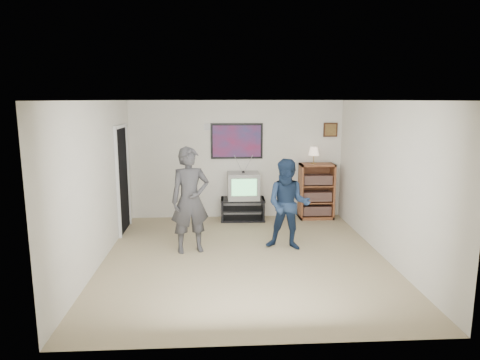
{
  "coord_description": "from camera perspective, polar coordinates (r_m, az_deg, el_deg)",
  "views": [
    {
      "loc": [
        -0.45,
        -6.53,
        2.51
      ],
      "look_at": [
        -0.03,
        0.69,
        1.15
      ],
      "focal_mm": 32.0,
      "sensor_mm": 36.0,
      "label": 1
    }
  ],
  "objects": [
    {
      "name": "poster",
      "position": [
        9.06,
        -0.44,
        5.21
      ],
      "size": [
        1.1,
        0.03,
        0.75
      ],
      "primitive_type": "cube",
      "color": "black",
      "rests_on": "room_shell"
    },
    {
      "name": "small_picture",
      "position": [
        9.36,
        11.97,
        6.57
      ],
      "size": [
        0.3,
        0.03,
        0.3
      ],
      "primitive_type": "cube",
      "color": "black",
      "rests_on": "room_shell"
    },
    {
      "name": "table_lamp",
      "position": [
        9.12,
        9.8,
        3.25
      ],
      "size": [
        0.22,
        0.22,
        0.35
      ],
      "primitive_type": null,
      "color": "beige",
      "rests_on": "bookshelf"
    },
    {
      "name": "person_tall",
      "position": [
        7.1,
        -6.67,
        -2.68
      ],
      "size": [
        0.73,
        0.57,
        1.76
      ],
      "primitive_type": "imported",
      "rotation": [
        0.0,
        0.0,
        0.26
      ],
      "color": "#363538",
      "rests_on": "room_shell"
    },
    {
      "name": "room_shell",
      "position": [
        7.0,
        0.45,
        0.29
      ],
      "size": [
        4.51,
        5.0,
        2.51
      ],
      "color": "#887556",
      "rests_on": "ground"
    },
    {
      "name": "media_stand",
      "position": [
        9.07,
        0.37,
        -3.9
      ],
      "size": [
        0.94,
        0.54,
        0.46
      ],
      "rotation": [
        0.0,
        0.0,
        -0.03
      ],
      "color": "black",
      "rests_on": "room_shell"
    },
    {
      "name": "bookshelf",
      "position": [
        9.27,
        10.14,
        -1.47
      ],
      "size": [
        0.72,
        0.41,
        1.18
      ],
      "primitive_type": null,
      "color": "brown",
      "rests_on": "room_shell"
    },
    {
      "name": "controller_left",
      "position": [
        7.2,
        -6.7,
        -0.07
      ],
      "size": [
        0.04,
        0.13,
        0.04
      ],
      "primitive_type": "cube",
      "rotation": [
        0.0,
        0.0,
        -0.02
      ],
      "color": "white",
      "rests_on": "person_tall"
    },
    {
      "name": "person_short",
      "position": [
        7.25,
        6.44,
        -3.28
      ],
      "size": [
        0.89,
        0.77,
        1.55
      ],
      "primitive_type": "imported",
      "rotation": [
        0.0,
        0.0,
        -0.28
      ],
      "color": "#192945",
      "rests_on": "room_shell"
    },
    {
      "name": "doorway",
      "position": [
        8.46,
        -15.42,
        -0.02
      ],
      "size": [
        0.03,
        0.85,
        2.0
      ],
      "primitive_type": "cube",
      "color": "black",
      "rests_on": "room_shell"
    },
    {
      "name": "crt_television",
      "position": [
        8.95,
        0.44,
        -0.76
      ],
      "size": [
        0.66,
        0.56,
        0.55
      ],
      "primitive_type": null,
      "rotation": [
        0.0,
        0.0,
        0.01
      ],
      "color": "gray",
      "rests_on": "media_stand"
    },
    {
      "name": "air_vent",
      "position": [
        9.03,
        -3.96,
        7.07
      ],
      "size": [
        0.28,
        0.02,
        0.14
      ],
      "primitive_type": "cube",
      "color": "white",
      "rests_on": "room_shell"
    },
    {
      "name": "controller_right",
      "position": [
        7.37,
        6.24,
        -0.76
      ],
      "size": [
        0.06,
        0.13,
        0.04
      ],
      "primitive_type": "cube",
      "rotation": [
        0.0,
        0.0,
        -0.17
      ],
      "color": "white",
      "rests_on": "person_short"
    }
  ]
}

